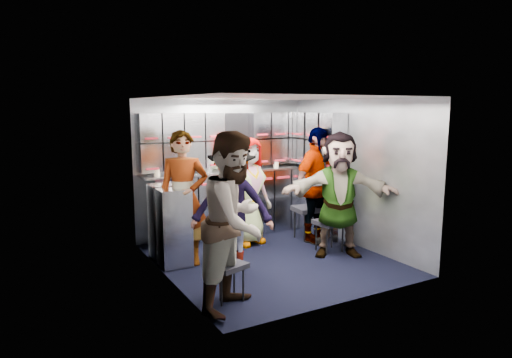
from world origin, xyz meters
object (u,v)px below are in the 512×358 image
attendant_arc_c (247,191)px  attendant_arc_e (339,194)px  jump_seat_center (241,215)px  attendant_arc_d (316,185)px  jump_seat_near_left (228,267)px  attendant_standing (184,198)px  attendant_arc_a (235,221)px  jump_seat_mid_left (226,236)px  jump_seat_near_right (330,224)px  jump_seat_mid_right (308,210)px  attendant_arc_b (232,205)px

attendant_arc_c → attendant_arc_e: attendant_arc_e is taller
jump_seat_center → attendant_arc_d: bearing=-32.3°
jump_seat_near_left → attendant_standing: size_ratio=0.24×
attendant_arc_a → attendant_arc_c: attendant_arc_a is taller
jump_seat_mid_left → attendant_arc_a: 1.42m
jump_seat_mid_left → attendant_standing: size_ratio=0.23×
attendant_standing → attendant_arc_e: attendant_standing is taller
jump_seat_near_right → attendant_arc_c: attendant_arc_c is taller
attendant_standing → attendant_arc_e: 2.04m
jump_seat_mid_left → jump_seat_mid_right: bearing=14.2°
attendant_standing → attendant_arc_d: 2.04m
jump_seat_mid_left → attendant_arc_e: size_ratio=0.24×
attendant_arc_c → attendant_arc_a: bearing=-134.0°
jump_seat_near_left → attendant_arc_b: (0.48, 0.87, 0.44)m
attendant_arc_d → jump_seat_near_right: bearing=-124.5°
attendant_arc_a → attendant_standing: bearing=53.2°
jump_seat_near_left → attendant_arc_d: bearing=31.8°
jump_seat_mid_right → attendant_arc_d: (0.00, -0.18, 0.41)m
jump_seat_mid_right → attendant_standing: (-2.04, -0.17, 0.42)m
jump_seat_mid_right → jump_seat_near_right: (-0.11, -0.66, -0.04)m
jump_seat_near_right → attendant_arc_b: bearing=176.6°
jump_seat_center → attendant_arc_d: (0.93, -0.59, 0.46)m
jump_seat_mid_left → jump_seat_center: size_ratio=0.85×
jump_seat_center → attendant_standing: size_ratio=0.28×
attendant_arc_c → attendant_arc_d: (0.93, -0.41, 0.06)m
attendant_standing → jump_seat_near_right: bearing=8.9°
jump_seat_near_left → attendant_arc_c: 2.05m
attendant_arc_d → attendant_arc_e: size_ratio=1.02×
jump_seat_near_right → attendant_arc_b: size_ratio=0.28×
attendant_arc_d → jump_seat_mid_left: bearing=165.9°
attendant_arc_c → attendant_arc_e: (0.82, -1.07, 0.05)m
attendant_standing → attendant_arc_c: attendant_standing is taller
jump_seat_near_left → jump_seat_mid_right: 2.50m
jump_seat_near_left → attendant_standing: (0.00, 1.27, 0.50)m
jump_seat_mid_left → attendant_arc_d: 1.65m
jump_seat_near_left → jump_seat_mid_right: size_ratio=0.84×
jump_seat_center → attendant_arc_c: bearing=-90.0°
jump_seat_mid_right → attendant_arc_b: size_ratio=0.31×
jump_seat_mid_left → jump_seat_mid_right: jump_seat_mid_right is taller
attendant_arc_c → jump_seat_near_left: bearing=-136.6°
jump_seat_mid_right → attendant_arc_e: (-0.11, -0.84, 0.40)m
jump_seat_center → attendant_arc_e: 1.56m
jump_seat_center → attendant_arc_d: attendant_arc_d is taller
attendant_arc_e → attendant_arc_c: bearing=157.1°
jump_seat_near_left → attendant_standing: attendant_standing is taller
jump_seat_mid_left → jump_seat_center: (0.63, 0.80, 0.04)m
jump_seat_center → attendant_arc_e: bearing=-56.7°
jump_seat_near_left → attendant_arc_a: bearing=-90.0°
attendant_arc_c → attendant_arc_d: bearing=-36.6°
attendant_arc_c → attendant_arc_e: size_ratio=0.94×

